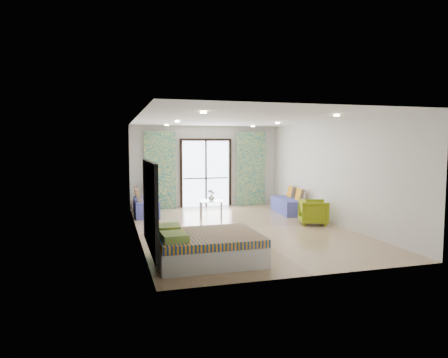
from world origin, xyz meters
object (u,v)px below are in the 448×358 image
object	(u,v)px
bed	(207,247)
coffee_table	(211,202)
daybed_left	(145,206)
daybed_right	(289,205)
armchair	(314,211)

from	to	relation	value
bed	coffee_table	world-z (taller)	coffee_table
coffee_table	daybed_left	bearing A→B (deg)	159.96
daybed_left	daybed_right	world-z (taller)	daybed_left
armchair	daybed_left	bearing A→B (deg)	75.44
bed	coffee_table	bearing A→B (deg)	74.84
daybed_right	armchair	distance (m)	1.79
bed	daybed_right	distance (m)	5.56
coffee_table	daybed_right	bearing A→B (deg)	-4.06
daybed_left	armchair	xyz separation A→B (m)	(4.10, -2.62, 0.09)
daybed_left	armchair	bearing A→B (deg)	-31.84
bed	daybed_left	bearing A→B (deg)	97.18
daybed_left	coffee_table	size ratio (longest dim) A/B	2.06
coffee_table	armchair	xyz separation A→B (m)	(2.27, -1.95, -0.05)
daybed_right	coffee_table	bearing A→B (deg)	-178.11
bed	armchair	xyz separation A→B (m)	(3.46, 2.47, 0.09)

